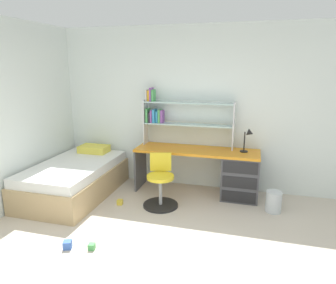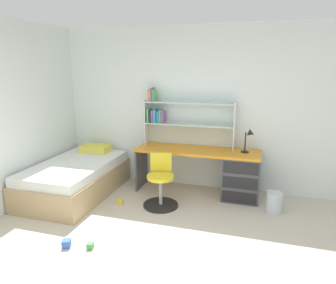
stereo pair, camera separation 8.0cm
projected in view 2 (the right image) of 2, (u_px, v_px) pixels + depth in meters
name	position (u px, v px, depth m)	size (l,w,h in m)	color
room_shell	(85.00, 119.00, 4.09)	(5.76, 6.44, 2.68)	silver
desk	(229.00, 172.00, 4.83)	(1.97, 0.58, 0.73)	orange
bookshelf_hutch	(176.00, 114.00, 5.05)	(1.49, 0.22, 0.95)	silver
desk_lamp	(250.00, 137.00, 4.64)	(0.20, 0.17, 0.38)	black
swivel_chair	(161.00, 186.00, 4.54)	(0.52, 0.52, 0.77)	black
bed_platform	(76.00, 178.00, 4.96)	(1.09, 1.84, 0.66)	tan
waste_bin	(274.00, 203.00, 4.34)	(0.23, 0.23, 0.30)	silver
toy_block_blue_0	(66.00, 244.00, 3.52)	(0.09, 0.09, 0.09)	#3860B7
toy_block_yellow_1	(120.00, 202.00, 4.63)	(0.08, 0.08, 0.08)	gold
toy_block_green_2	(90.00, 246.00, 3.50)	(0.07, 0.07, 0.07)	#479E51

